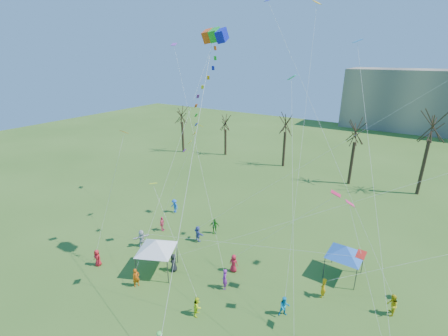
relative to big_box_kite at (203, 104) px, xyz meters
The scene contains 6 objects.
bare_tree_row 31.50m from the big_box_kite, 75.27° to the left, with size 67.84×8.17×12.23m.
big_box_kite is the anchor object (origin of this frame).
canopy_tent_white 13.10m from the big_box_kite, 152.64° to the right, with size 3.94×3.94×3.25m.
canopy_tent_blue 17.38m from the big_box_kite, 31.70° to the left, with size 4.03×4.03×3.02m.
festival_crowd 14.30m from the big_box_kite, 10.10° to the left, with size 26.79×13.32×1.84m.
small_kites_aloft 6.64m from the big_box_kite, 46.68° to the left, with size 31.15×17.31×31.16m.
Camera 1 is at (10.83, -12.33, 18.52)m, focal length 25.00 mm.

